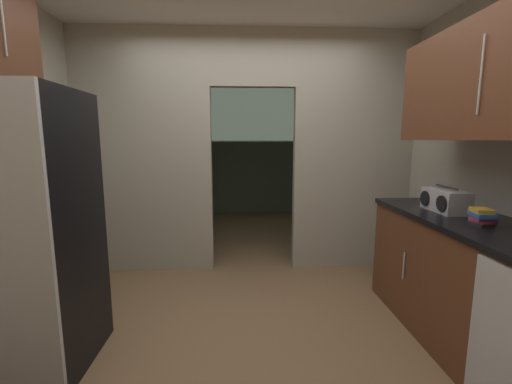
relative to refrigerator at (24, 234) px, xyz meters
name	(u,v)px	position (x,y,z in m)	size (l,w,h in m)	color
ground	(252,342)	(1.42, 0.15, -0.88)	(20.00, 20.00, 0.00)	brown
kitchen_partition	(246,147)	(1.41, 1.63, 0.50)	(3.67, 0.12, 2.61)	#ADA899
adjoining_room_shell	(244,148)	(1.42, 3.65, 0.42)	(3.67, 2.95, 2.61)	slate
refrigerator	(24,234)	(0.00, 0.00, 0.00)	(0.72, 0.74, 1.76)	black
lower_cabinet_run	(486,295)	(2.93, -0.11, -0.42)	(0.65, 2.13, 0.91)	brown
upper_cabinet_counterside	(511,75)	(2.93, -0.11, 0.95)	(0.36, 1.91, 0.75)	brown
boombox	(445,201)	(2.90, 0.35, 0.12)	(0.20, 0.37, 0.19)	#B2B2B7
book_stack	(482,217)	(2.88, -0.07, 0.09)	(0.14, 0.16, 0.11)	black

